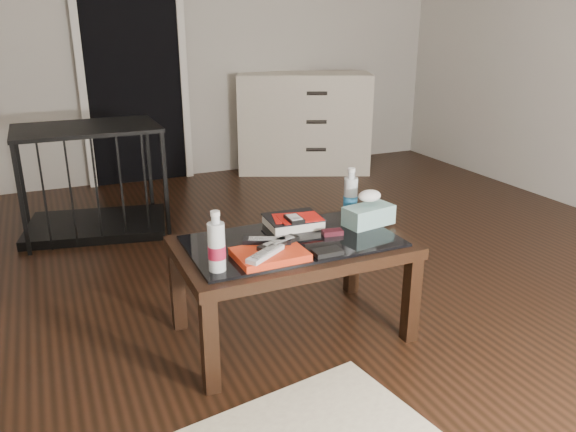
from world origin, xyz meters
The scene contains 17 objects.
ground centered at (0.00, 0.00, 0.00)m, with size 5.00×5.00×0.00m, color black.
doorway centered at (-0.40, 2.47, 1.02)m, with size 0.90×0.08×2.07m.
coffee_table centered at (-0.24, -0.41, 0.40)m, with size 1.00×0.60×0.46m.
dresser centered at (1.07, 2.23, 0.45)m, with size 1.30×0.93×0.90m.
pet_crate centered at (-0.91, 1.34, 0.23)m, with size 1.00×0.77×0.71m.
magazines centered at (-0.40, -0.55, 0.48)m, with size 0.28×0.21×0.03m, color red.
remote_silver centered at (-0.43, -0.59, 0.50)m, with size 0.20×0.05×0.02m, color silver.
remote_black_front centered at (-0.34, -0.51, 0.50)m, with size 0.20×0.05×0.02m, color black.
remote_black_back centered at (-0.38, -0.47, 0.50)m, with size 0.20×0.05×0.02m, color black.
textbook centered at (-0.16, -0.26, 0.48)m, with size 0.25×0.20×0.05m, color black.
dvd_mailers centered at (-0.16, -0.28, 0.51)m, with size 0.19×0.14×0.01m, color red.
ipod centered at (-0.18, -0.32, 0.52)m, with size 0.06×0.10×0.02m, color black.
flip_phone centered at (-0.05, -0.43, 0.47)m, with size 0.09×0.05×0.02m, color black.
wallet centered at (-0.17, -0.61, 0.47)m, with size 0.12×0.07×0.02m, color black.
water_bottle_left centered at (-0.62, -0.58, 0.58)m, with size 0.07×0.07×0.24m, color silver.
water_bottle_right centered at (0.15, -0.24, 0.58)m, with size 0.07×0.07×0.24m, color silver.
tissue_box centered at (0.17, -0.38, 0.51)m, with size 0.23×0.12×0.09m, color teal.
Camera 1 is at (-1.17, -2.47, 1.37)m, focal length 35.00 mm.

